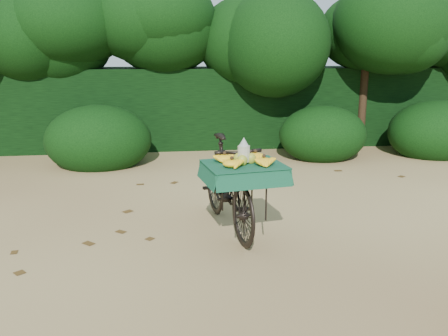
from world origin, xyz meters
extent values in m
plane|color=tan|center=(0.00, 0.00, 0.00)|extent=(80.00, 80.00, 0.00)
imported|color=black|center=(-0.99, 0.58, 0.58)|extent=(0.84, 2.00, 1.16)
cube|color=black|center=(-0.90, -0.01, 0.95)|extent=(0.49, 0.57, 0.03)
cube|color=#155139|center=(-0.90, -0.01, 0.97)|extent=(0.94, 0.82, 0.01)
ellipsoid|color=olive|center=(-0.82, 0.00, 1.03)|extent=(0.11, 0.09, 0.12)
ellipsoid|color=olive|center=(-0.95, 0.05, 1.03)|extent=(0.11, 0.09, 0.12)
ellipsoid|color=olive|center=(-0.93, -0.07, 1.03)|extent=(0.11, 0.09, 0.12)
cylinder|color=#EAE5C6|center=(-0.90, 0.00, 1.09)|extent=(0.13, 0.13, 0.17)
cube|color=black|center=(0.00, 6.30, 0.90)|extent=(26.00, 1.80, 1.80)
camera|label=1|loc=(-1.78, -4.96, 2.17)|focal=38.00mm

